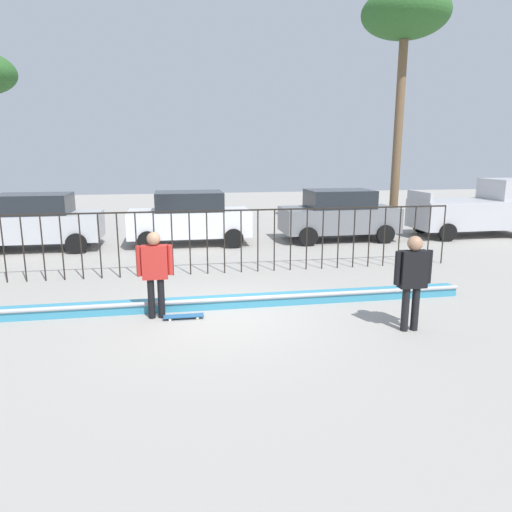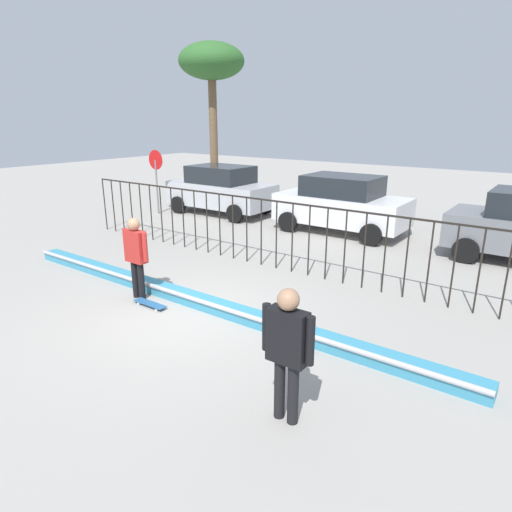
{
  "view_description": "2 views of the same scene",
  "coord_description": "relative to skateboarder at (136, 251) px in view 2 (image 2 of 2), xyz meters",
  "views": [
    {
      "loc": [
        -0.9,
        -9.09,
        3.25
      ],
      "look_at": [
        1.0,
        1.51,
        0.88
      ],
      "focal_mm": 33.0,
      "sensor_mm": 36.0,
      "label": 1
    },
    {
      "loc": [
        5.87,
        -5.49,
        3.69
      ],
      "look_at": [
        0.94,
        1.3,
        1.05
      ],
      "focal_mm": 30.88,
      "sensor_mm": 36.0,
      "label": 2
    }
  ],
  "objects": [
    {
      "name": "perimeter_fence",
      "position": [
        1.28,
        3.36,
        0.03
      ],
      "size": [
        14.04,
        0.04,
        1.75
      ],
      "color": "black",
      "rests_on": "ground"
    },
    {
      "name": "camera_operator",
      "position": [
        4.66,
        -1.53,
        0.03
      ],
      "size": [
        0.73,
        0.27,
        1.79
      ],
      "rotation": [
        0.0,
        0.0,
        2.45
      ],
      "color": "black",
      "rests_on": "ground"
    },
    {
      "name": "stop_sign",
      "position": [
        -6.32,
        6.26,
        0.56
      ],
      "size": [
        0.76,
        0.07,
        2.5
      ],
      "color": "slate",
      "rests_on": "ground"
    },
    {
      "name": "skateboard",
      "position": [
        0.53,
        -0.17,
        -0.99
      ],
      "size": [
        0.8,
        0.2,
        0.07
      ],
      "rotation": [
        0.0,
        0.0,
        -0.37
      ],
      "color": "#26598C",
      "rests_on": "ground"
    },
    {
      "name": "skateboarder",
      "position": [
        0.0,
        0.0,
        0.0
      ],
      "size": [
        0.71,
        0.27,
        1.75
      ],
      "rotation": [
        0.0,
        0.0,
        0.42
      ],
      "color": "black",
      "rests_on": "ground"
    },
    {
      "name": "parked_car_silver",
      "position": [
        -4.22,
        7.71,
        -0.08
      ],
      "size": [
        4.3,
        2.12,
        1.9
      ],
      "rotation": [
        0.0,
        0.0,
        -0.06
      ],
      "color": "#B7BABF",
      "rests_on": "ground"
    },
    {
      "name": "palm_tree_short",
      "position": [
        -6.28,
        9.69,
        4.76
      ],
      "size": [
        2.8,
        2.8,
        6.76
      ],
      "color": "brown",
      "rests_on": "ground"
    },
    {
      "name": "bowl_coping_ledge",
      "position": [
        1.28,
        0.42,
        -0.93
      ],
      "size": [
        11.0,
        0.4,
        0.27
      ],
      "color": "teal",
      "rests_on": "ground"
    },
    {
      "name": "parked_car_white",
      "position": [
        0.98,
        7.72,
        -0.08
      ],
      "size": [
        4.3,
        2.12,
        1.9
      ],
      "rotation": [
        0.0,
        0.0,
        0.01
      ],
      "color": "silver",
      "rests_on": "ground"
    },
    {
      "name": "ground_plane",
      "position": [
        1.28,
        -0.11,
        -1.05
      ],
      "size": [
        60.0,
        60.0,
        0.0
      ],
      "primitive_type": "plane",
      "color": "#9E9991"
    }
  ]
}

